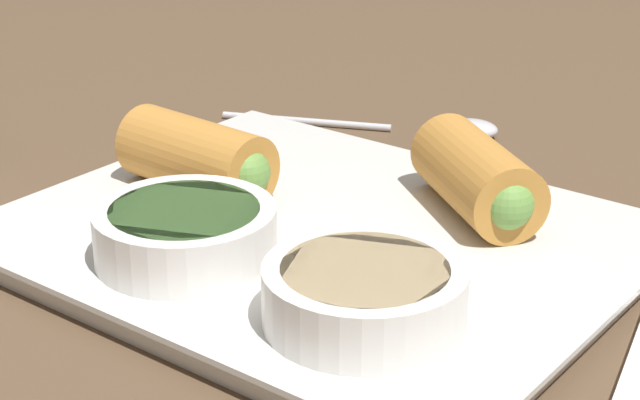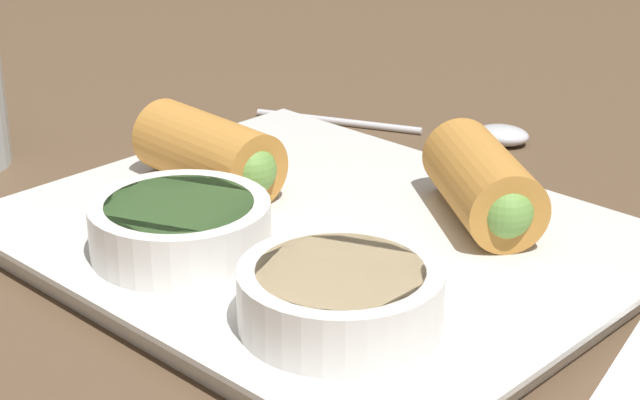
# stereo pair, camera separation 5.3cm
# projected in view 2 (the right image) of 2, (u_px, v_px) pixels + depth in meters

# --- Properties ---
(table_surface) EXTENTS (1.80, 1.40, 0.02)m
(table_surface) POSITION_uv_depth(u_px,v_px,m) (282.00, 276.00, 0.55)
(table_surface) COLOR brown
(table_surface) RESTS_ON ground
(serving_plate) EXTENTS (0.31, 0.25, 0.01)m
(serving_plate) POSITION_uv_depth(u_px,v_px,m) (320.00, 243.00, 0.55)
(serving_plate) COLOR silver
(serving_plate) RESTS_ON table_surface
(roll_front_left) EXTENTS (0.09, 0.08, 0.04)m
(roll_front_left) POSITION_uv_depth(u_px,v_px,m) (485.00, 186.00, 0.54)
(roll_front_left) COLOR #C68438
(roll_front_left) RESTS_ON serving_plate
(roll_front_right) EXTENTS (0.09, 0.04, 0.04)m
(roll_front_right) POSITION_uv_depth(u_px,v_px,m) (213.00, 154.00, 0.59)
(roll_front_right) COLOR #C68438
(roll_front_right) RESTS_ON serving_plate
(dipping_bowl_near) EXTENTS (0.09, 0.09, 0.03)m
(dipping_bowl_near) POSITION_uv_depth(u_px,v_px,m) (180.00, 226.00, 0.51)
(dipping_bowl_near) COLOR white
(dipping_bowl_near) RESTS_ON serving_plate
(dipping_bowl_far) EXTENTS (0.09, 0.09, 0.03)m
(dipping_bowl_far) POSITION_uv_depth(u_px,v_px,m) (340.00, 294.00, 0.45)
(dipping_bowl_far) COLOR white
(dipping_bowl_far) RESTS_ON serving_plate
(spoon) EXTENTS (0.18, 0.09, 0.01)m
(spoon) POSITION_uv_depth(u_px,v_px,m) (469.00, 132.00, 0.71)
(spoon) COLOR silver
(spoon) RESTS_ON table_surface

